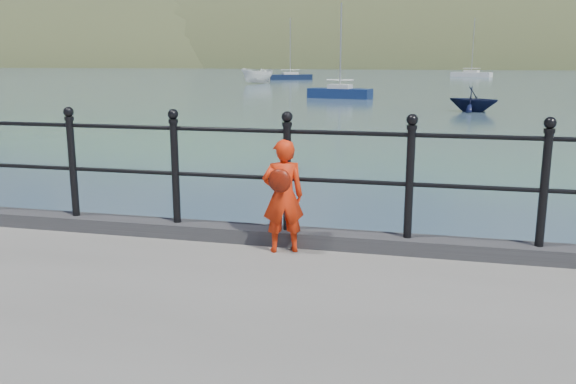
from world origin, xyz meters
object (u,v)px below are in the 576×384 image
(launch_white, at_px, (257,76))
(launch_navy, at_px, (473,99))
(railing, at_px, (230,162))
(child, at_px, (283,195))
(sailboat_left, at_px, (290,77))
(sailboat_deep, at_px, (471,75))
(sailboat_port, at_px, (340,94))

(launch_white, height_order, launch_navy, launch_white)
(railing, xyz_separation_m, child, (0.62, -0.26, -0.26))
(sailboat_left, bearing_deg, launch_white, -120.37)
(launch_navy, distance_m, sailboat_deep, 64.33)
(launch_navy, bearing_deg, sailboat_port, 64.27)
(sailboat_left, xyz_separation_m, sailboat_port, (12.27, -36.26, 0.00))
(railing, height_order, launch_navy, railing)
(sailboat_deep, bearing_deg, child, -71.88)
(launch_white, height_order, sailboat_deep, sailboat_deep)
(child, bearing_deg, railing, -44.92)
(railing, height_order, launch_white, railing)
(sailboat_left, xyz_separation_m, sailboat_deep, (24.11, 18.43, 0.00))
(launch_white, height_order, sailboat_left, sailboat_left)
(launch_navy, bearing_deg, railing, -165.98)
(sailboat_port, bearing_deg, railing, -71.23)
(launch_white, relative_size, sailboat_port, 0.66)
(railing, xyz_separation_m, sailboat_deep, (7.10, 92.88, -1.48))
(sailboat_deep, bearing_deg, railing, -72.28)
(sailboat_port, bearing_deg, sailboat_left, 120.38)
(launch_navy, xyz_separation_m, sailboat_port, (-8.72, 9.56, -0.34))
(launch_navy, distance_m, sailboat_left, 50.40)
(railing, xyz_separation_m, sailboat_left, (-17.01, 74.46, -1.48))
(railing, distance_m, launch_white, 63.41)
(child, bearing_deg, launch_white, -95.96)
(railing, relative_size, sailboat_port, 2.66)
(launch_navy, bearing_deg, launch_white, 55.65)
(sailboat_left, relative_size, sailboat_port, 1.20)
(sailboat_left, bearing_deg, railing, -105.12)
(launch_navy, relative_size, sailboat_deep, 0.29)
(launch_white, relative_size, sailboat_left, 0.56)
(launch_white, bearing_deg, sailboat_deep, 82.92)
(launch_navy, distance_m, sailboat_port, 12.95)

